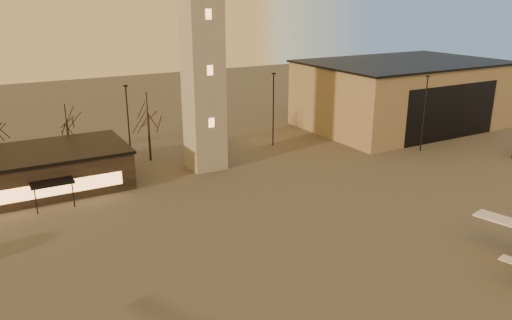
{
  "coord_description": "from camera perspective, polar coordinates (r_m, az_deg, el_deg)",
  "views": [
    {
      "loc": [
        -23.06,
        -23.13,
        19.63
      ],
      "look_at": [
        -2.61,
        13.0,
        6.14
      ],
      "focal_mm": 35.0,
      "sensor_mm": 36.0,
      "label": 1
    }
  ],
  "objects": [
    {
      "name": "ground",
      "position": [
        38.11,
        13.54,
        -13.56
      ],
      "size": [
        220.0,
        220.0,
        0.0
      ],
      "primitive_type": "plane",
      "color": "#43403E",
      "rests_on": "ground"
    },
    {
      "name": "tree_row",
      "position": [
        64.45,
        -20.54,
        4.59
      ],
      "size": [
        37.2,
        9.2,
        8.8
      ],
      "color": "black",
      "rests_on": "ground"
    },
    {
      "name": "control_tower",
      "position": [
        58.01,
        -6.24,
        14.63
      ],
      "size": [
        6.8,
        6.8,
        32.6
      ],
      "color": "gray",
      "rests_on": "ground"
    },
    {
      "name": "hangar",
      "position": [
        83.42,
        16.33,
        7.29
      ],
      "size": [
        30.6,
        20.6,
        10.3
      ],
      "color": "#937C60",
      "rests_on": "ground"
    },
    {
      "name": "terminal",
      "position": [
        57.82,
        -26.98,
        -1.62
      ],
      "size": [
        25.4,
        12.2,
        4.3
      ],
      "color": "black",
      "rests_on": "ground"
    },
    {
      "name": "light_poles",
      "position": [
        60.72,
        -5.84,
        4.36
      ],
      "size": [
        58.5,
        12.25,
        10.14
      ],
      "color": "black",
      "rests_on": "ground"
    }
  ]
}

